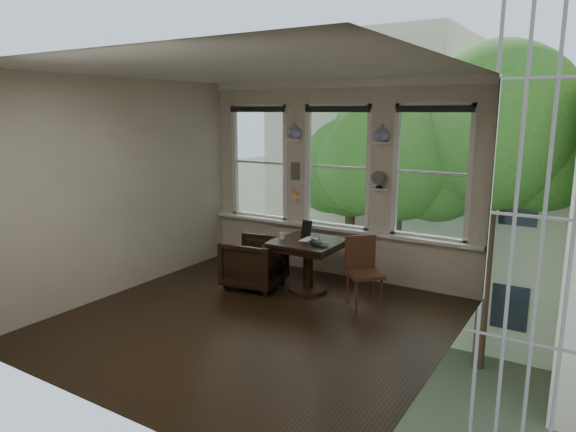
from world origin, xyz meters
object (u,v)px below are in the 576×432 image
Objects in this scene: armchair_left at (254,263)px; table at (308,266)px; side_chair_right at (365,273)px; laptop at (315,244)px; mug at (282,236)px.

table is at bearing 97.92° from armchair_left.
side_chair_right is 0.78m from laptop.
laptop is 0.58m from mug.
table is 8.99× the size of mug.
armchair_left is at bearing -153.56° from laptop.
side_chair_right is 9.19× the size of mug.
side_chair_right reaches higher than laptop.
side_chair_right is at bearing 84.77° from armchair_left.
table is 0.47m from laptop.
table is 1.12× the size of armchair_left.
side_chair_right is at bearing -7.60° from table.
laptop is 3.51× the size of mug.
table reaches higher than armchair_left.
side_chair_right is at bearing -0.46° from mug.
table is at bearing 17.13° from mug.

